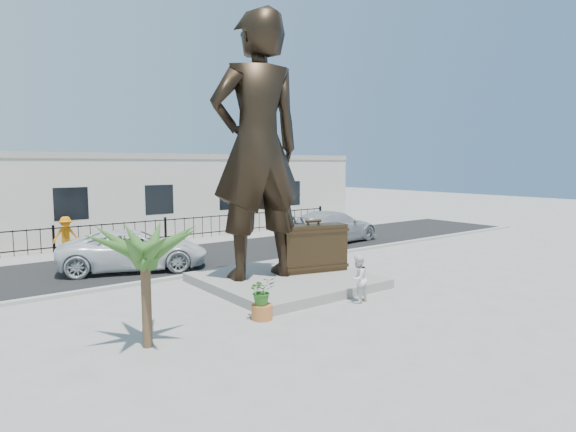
% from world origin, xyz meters
% --- Properties ---
extents(ground, '(100.00, 100.00, 0.00)m').
position_xyz_m(ground, '(0.00, 0.00, 0.00)').
color(ground, '#9E9991').
rests_on(ground, ground).
extents(street, '(40.00, 7.00, 0.01)m').
position_xyz_m(street, '(0.00, 8.00, 0.01)').
color(street, black).
rests_on(street, ground).
extents(curb, '(40.00, 0.25, 0.12)m').
position_xyz_m(curb, '(0.00, 4.50, 0.06)').
color(curb, '#A5A399').
rests_on(curb, ground).
extents(far_sidewalk, '(40.00, 2.50, 0.02)m').
position_xyz_m(far_sidewalk, '(0.00, 12.00, 0.01)').
color(far_sidewalk, '#9E9991').
rests_on(far_sidewalk, ground).
extents(plinth, '(5.20, 5.20, 0.30)m').
position_xyz_m(plinth, '(-0.50, 1.50, 0.15)').
color(plinth, gray).
rests_on(plinth, ground).
extents(fence, '(22.00, 0.10, 1.20)m').
position_xyz_m(fence, '(0.00, 12.80, 0.60)').
color(fence, black).
rests_on(fence, ground).
extents(building, '(28.00, 7.00, 4.40)m').
position_xyz_m(building, '(0.00, 17.00, 2.20)').
color(building, silver).
rests_on(building, ground).
extents(statue, '(3.50, 2.59, 8.79)m').
position_xyz_m(statue, '(-1.31, 1.97, 4.69)').
color(statue, black).
rests_on(statue, plinth).
extents(suitcase, '(2.50, 1.33, 1.68)m').
position_xyz_m(suitcase, '(0.77, 1.51, 1.14)').
color(suitcase, '#342616').
rests_on(suitcase, plinth).
extents(tourist, '(0.81, 0.69, 1.44)m').
position_xyz_m(tourist, '(-0.07, -1.53, 0.72)').
color(tourist, white).
rests_on(tourist, ground).
extents(car_white, '(6.14, 4.44, 1.55)m').
position_xyz_m(car_white, '(-3.76, 6.98, 0.79)').
color(car_white, silver).
rests_on(car_white, street).
extents(car_silver, '(6.03, 3.11, 1.67)m').
position_xyz_m(car_silver, '(6.80, 7.06, 0.85)').
color(car_silver, '#A9ABAD').
rests_on(car_silver, street).
extents(worker, '(1.14, 0.67, 1.74)m').
position_xyz_m(worker, '(-5.16, 11.88, 0.89)').
color(worker, orange).
rests_on(worker, far_sidewalk).
extents(palm_tree, '(1.80, 1.80, 3.20)m').
position_xyz_m(palm_tree, '(-6.40, -1.12, 0.00)').
color(palm_tree, '#2D541E').
rests_on(palm_tree, ground).
extents(planter, '(0.56, 0.56, 0.40)m').
position_xyz_m(planter, '(-3.24, -1.09, 0.20)').
color(planter, '#B66630').
rests_on(planter, ground).
extents(shrub, '(0.80, 0.73, 0.76)m').
position_xyz_m(shrub, '(-3.24, -1.09, 0.78)').
color(shrub, '#2E6922').
rests_on(shrub, planter).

